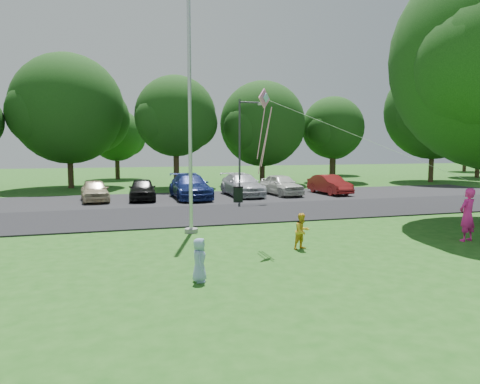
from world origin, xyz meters
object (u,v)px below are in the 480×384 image
object	(u,v)px
woman	(467,215)
child_yellow	(302,231)
trash_can	(238,194)
kite	(270,114)
flagpole	(190,121)
child_blue	(199,260)
street_lamp	(243,141)

from	to	relation	value
woman	child_yellow	size ratio (longest dim) A/B	1.59
trash_can	woman	xyz separation A→B (m)	(4.70, -12.10, 0.45)
woman	kite	world-z (taller)	kite
child_yellow	trash_can	bearing A→B (deg)	66.26
flagpole	child_yellow	distance (m)	5.86
kite	trash_can	bearing A→B (deg)	40.95
flagpole	woman	bearing A→B (deg)	-24.85
child_yellow	woman	bearing A→B (deg)	-22.62
woman	child_yellow	xyz separation A→B (m)	(-5.92, 0.51, -0.34)
child_blue	street_lamp	bearing A→B (deg)	-12.03
street_lamp	woman	bearing A→B (deg)	-73.44
street_lamp	kite	distance (m)	11.12
street_lamp	trash_can	xyz separation A→B (m)	(-0.30, 0.07, -3.09)
child_yellow	child_blue	bearing A→B (deg)	-165.66
woman	kite	distance (m)	7.67
flagpole	woman	xyz separation A→B (m)	(8.85, -4.10, -3.25)
trash_can	child_blue	xyz separation A→B (m)	(-4.97, -13.94, 0.06)
street_lamp	woman	distance (m)	13.08
kite	woman	bearing A→B (deg)	-48.12
trash_can	child_blue	world-z (taller)	child_blue
child_blue	kite	bearing A→B (deg)	-34.83
flagpole	trash_can	xyz separation A→B (m)	(4.14, 8.00, -3.70)
woman	child_blue	xyz separation A→B (m)	(-9.67, -1.84, -0.38)
street_lamp	child_yellow	distance (m)	11.99
flagpole	trash_can	bearing A→B (deg)	62.62
flagpole	kite	size ratio (longest dim) A/B	1.38
child_blue	kite	world-z (taller)	kite
trash_can	kite	xyz separation A→B (m)	(-2.09, -10.91, 3.80)
flagpole	street_lamp	distance (m)	9.11
street_lamp	woman	xyz separation A→B (m)	(4.41, -12.02, -2.65)
street_lamp	child_blue	distance (m)	15.14
flagpole	child_blue	world-z (taller)	flagpole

